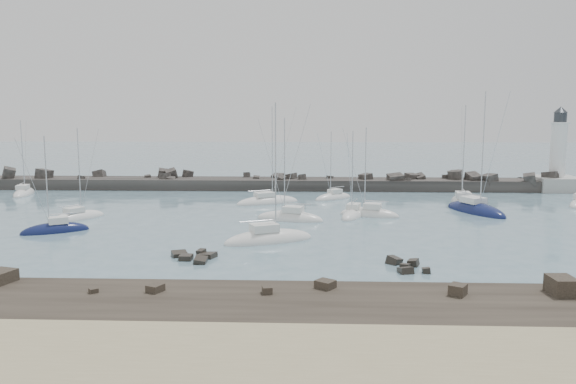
% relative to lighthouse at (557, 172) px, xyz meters
% --- Properties ---
extents(ground, '(400.00, 400.00, 0.00)m').
position_rel_lighthouse_xyz_m(ground, '(-47.00, -38.00, -3.09)').
color(ground, slate).
rests_on(ground, ground).
extents(rock_shelf, '(140.00, 12.00, 1.96)m').
position_rel_lighthouse_xyz_m(rock_shelf, '(-46.99, -60.00, -3.07)').
color(rock_shelf, '#2A231D').
rests_on(rock_shelf, ground).
extents(rock_cluster_near, '(4.39, 3.91, 1.36)m').
position_rel_lighthouse_xyz_m(rock_cluster_near, '(-51.10, -46.55, -3.12)').
color(rock_cluster_near, black).
rests_on(rock_cluster_near, ground).
extents(rock_cluster_far, '(3.34, 4.28, 1.38)m').
position_rel_lighthouse_xyz_m(rock_cluster_far, '(-33.26, -49.06, -3.01)').
color(rock_cluster_far, black).
rests_on(rock_cluster_far, ground).
extents(breakwater, '(115.00, 7.13, 5.30)m').
position_rel_lighthouse_xyz_m(breakwater, '(-53.86, 0.00, -2.77)').
color(breakwater, '#2C2927').
rests_on(breakwater, ground).
extents(lighthouse, '(7.00, 7.00, 14.60)m').
position_rel_lighthouse_xyz_m(lighthouse, '(0.00, 0.00, 0.00)').
color(lighthouse, '#A0A09B').
rests_on(lighthouse, ground).
extents(sailboat_1, '(4.06, 8.30, 12.67)m').
position_rel_lighthouse_xyz_m(sailboat_1, '(-86.40, -8.19, -2.95)').
color(sailboat_1, white).
rests_on(sailboat_1, ground).
extents(sailboat_2, '(7.17, 5.45, 11.38)m').
position_rel_lighthouse_xyz_m(sailboat_2, '(-68.59, -36.00, -2.94)').
color(sailboat_2, '#101845').
rests_on(sailboat_2, ground).
extents(sailboat_3, '(6.12, 7.54, 11.94)m').
position_rel_lighthouse_xyz_m(sailboat_3, '(-69.32, -28.52, -2.96)').
color(sailboat_3, white).
rests_on(sailboat_3, ground).
extents(sailboat_4, '(9.74, 6.99, 14.80)m').
position_rel_lighthouse_xyz_m(sailboat_4, '(-47.12, -15.37, -2.96)').
color(sailboat_4, white).
rests_on(sailboat_4, ground).
extents(sailboat_5, '(8.73, 4.68, 13.29)m').
position_rel_lighthouse_xyz_m(sailboat_5, '(-43.43, -28.11, -2.95)').
color(sailboat_5, white).
rests_on(sailboat_5, ground).
extents(sailboat_6, '(4.36, 7.54, 11.57)m').
position_rel_lighthouse_xyz_m(sailboat_6, '(-35.68, -25.35, -2.95)').
color(sailboat_6, white).
rests_on(sailboat_6, ground).
extents(sailboat_7, '(9.77, 6.63, 14.95)m').
position_rel_lighthouse_xyz_m(sailboat_7, '(-45.17, -39.65, -2.94)').
color(sailboat_7, white).
rests_on(sailboat_7, ground).
extents(sailboat_8, '(7.27, 11.07, 16.76)m').
position_rel_lighthouse_xyz_m(sailboat_8, '(-19.51, -21.69, -2.94)').
color(sailboat_8, '#101845').
rests_on(sailboat_8, ground).
extents(sailboat_9, '(7.85, 4.46, 12.04)m').
position_rel_lighthouse_xyz_m(sailboat_9, '(-33.57, -24.93, -2.95)').
color(sailboat_9, white).
rests_on(sailboat_9, ground).
extents(sailboat_10, '(4.07, 9.77, 15.07)m').
position_rel_lighthouse_xyz_m(sailboat_10, '(-19.58, -15.71, -2.94)').
color(sailboat_10, white).
rests_on(sailboat_10, ground).
extents(sailboat_13, '(6.61, 6.06, 11.00)m').
position_rel_lighthouse_xyz_m(sailboat_13, '(-37.53, -10.91, -2.96)').
color(sailboat_13, white).
rests_on(sailboat_13, ground).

